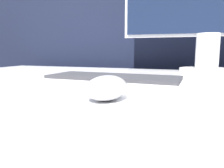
# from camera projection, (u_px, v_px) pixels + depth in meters

# --- Properties ---
(partition_panel) EXTENTS (5.00, 0.03, 1.17)m
(partition_panel) POSITION_uv_depth(u_px,v_px,m) (148.00, 92.00, 1.21)
(partition_panel) COLOR black
(partition_panel) RESTS_ON ground_plane
(computer_mouse_near) EXTENTS (0.08, 0.11, 0.04)m
(computer_mouse_near) POSITION_uv_depth(u_px,v_px,m) (107.00, 88.00, 0.39)
(computer_mouse_near) COLOR silver
(computer_mouse_near) RESTS_ON desk
(keyboard) EXTENTS (0.37, 0.17, 0.02)m
(keyboard) POSITION_uv_depth(u_px,v_px,m) (113.00, 80.00, 0.57)
(keyboard) COLOR silver
(keyboard) RESTS_ON desk
(monitor) EXTENTS (0.66, 0.20, 0.50)m
(monitor) POSITION_uv_depth(u_px,v_px,m) (211.00, 0.00, 0.81)
(monitor) COLOR white
(monitor) RESTS_ON desk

